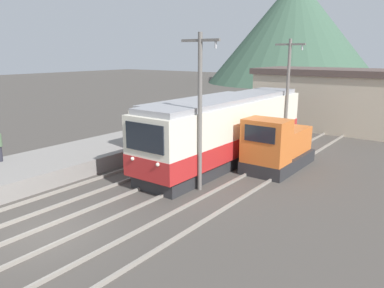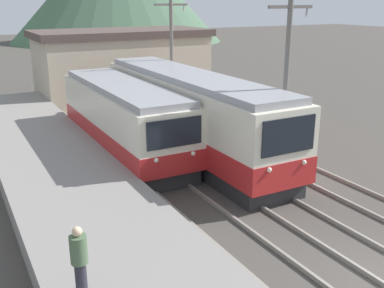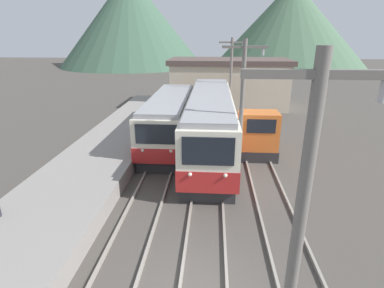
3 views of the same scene
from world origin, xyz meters
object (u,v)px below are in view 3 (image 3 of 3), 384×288
(commuter_train_left, at_px, (170,122))
(catenary_mast_mid, at_px, (241,112))
(catenary_mast_far, at_px, (231,82))
(shunting_locomotive, at_px, (255,133))
(catenary_mast_near, at_px, (294,261))
(commuter_train_center, at_px, (210,125))

(commuter_train_left, distance_m, catenary_mast_mid, 8.01)
(catenary_mast_far, bearing_deg, shunting_locomotive, -72.03)
(catenary_mast_near, xyz_separation_m, catenary_mast_far, (0.00, 19.85, 0.00))
(commuter_train_left, relative_size, catenary_mast_mid, 1.51)
(shunting_locomotive, distance_m, catenary_mast_near, 15.56)
(commuter_train_center, bearing_deg, commuter_train_left, 155.32)
(commuter_train_left, distance_m, commuter_train_center, 3.09)
(commuter_train_left, height_order, catenary_mast_mid, catenary_mast_mid)
(shunting_locomotive, bearing_deg, commuter_train_left, 170.04)
(commuter_train_left, xyz_separation_m, commuter_train_center, (2.80, -1.29, 0.18))
(shunting_locomotive, relative_size, catenary_mast_far, 0.71)
(commuter_train_left, distance_m, catenary_mast_near, 16.98)
(commuter_train_center, xyz_separation_m, catenary_mast_near, (1.51, -14.97, 2.14))
(catenary_mast_near, relative_size, catenary_mast_far, 1.00)
(catenary_mast_near, height_order, catenary_mast_far, same)
(shunting_locomotive, xyz_separation_m, catenary_mast_mid, (-1.49, -5.32, 2.71))
(shunting_locomotive, bearing_deg, catenary_mast_far, 107.97)
(commuter_train_center, relative_size, catenary_mast_far, 2.00)
(catenary_mast_mid, relative_size, catenary_mast_far, 1.00)
(commuter_train_left, height_order, commuter_train_center, commuter_train_center)
(shunting_locomotive, height_order, catenary_mast_mid, catenary_mast_mid)
(catenary_mast_near, bearing_deg, commuter_train_left, 104.84)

